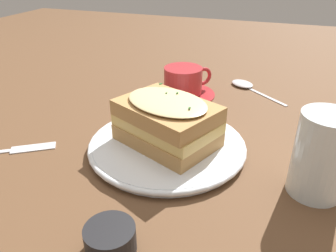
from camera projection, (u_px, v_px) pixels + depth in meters
The scene contains 8 objects.
ground_plane at pixel (167, 150), 0.55m from camera, with size 2.40×2.40×0.00m, color brown.
dinner_plate at pixel (168, 147), 0.55m from camera, with size 0.26×0.26×0.02m.
sandwich at pixel (167, 122), 0.53m from camera, with size 0.16×0.19×0.08m.
teacup_with_saucer at pixel (184, 83), 0.75m from camera, with size 0.15×0.15×0.06m.
water_glass at pixel (322, 155), 0.43m from camera, with size 0.07×0.07×0.12m, color silver.
fork at pixel (11, 150), 0.55m from camera, with size 0.12×0.17×0.00m.
spoon at pixel (245, 85), 0.81m from camera, with size 0.13×0.15×0.01m.
condiment_pot at pixel (110, 239), 0.36m from camera, with size 0.06×0.06×0.03m, color black.
Camera 1 is at (-0.44, -0.16, 0.30)m, focal length 35.00 mm.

